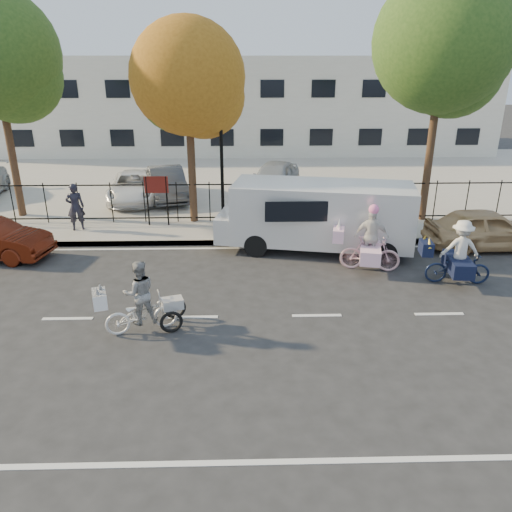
{
  "coord_description": "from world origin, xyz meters",
  "views": [
    {
      "loc": [
        1.24,
        -10.68,
        5.79
      ],
      "look_at": [
        1.55,
        1.2,
        1.1
      ],
      "focal_mm": 35.0,
      "sensor_mm": 36.0,
      "label": 1
    }
  ],
  "objects_px": {
    "zebra_trike": "(141,305)",
    "gold_sedan": "(487,229)",
    "lot_car_b": "(135,186)",
    "pedestrian": "(75,207)",
    "unicorn_bike": "(369,246)",
    "white_van": "(318,214)",
    "lot_car_c": "(167,183)",
    "lot_car_d": "(274,178)",
    "lamppost": "(221,143)",
    "bull_bike": "(458,259)"
  },
  "relations": [
    {
      "from": "zebra_trike",
      "to": "gold_sedan",
      "type": "bearing_deg",
      "value": -81.84
    },
    {
      "from": "lot_car_b",
      "to": "pedestrian",
      "type": "bearing_deg",
      "value": -112.52
    },
    {
      "from": "unicorn_bike",
      "to": "white_van",
      "type": "distance_m",
      "value": 2.18
    },
    {
      "from": "pedestrian",
      "to": "lot_car_c",
      "type": "xyz_separation_m",
      "value": [
        2.6,
        4.19,
        -0.17
      ]
    },
    {
      "from": "pedestrian",
      "to": "lot_car_b",
      "type": "relative_size",
      "value": 0.39
    },
    {
      "from": "lot_car_d",
      "to": "gold_sedan",
      "type": "bearing_deg",
      "value": -28.45
    },
    {
      "from": "lamppost",
      "to": "lot_car_c",
      "type": "distance_m",
      "value": 5.06
    },
    {
      "from": "gold_sedan",
      "to": "lot_car_c",
      "type": "xyz_separation_m",
      "value": [
        -11.18,
        6.05,
        0.15
      ]
    },
    {
      "from": "lot_car_c",
      "to": "bull_bike",
      "type": "bearing_deg",
      "value": -58.69
    },
    {
      "from": "pedestrian",
      "to": "lot_car_d",
      "type": "relative_size",
      "value": 0.4
    },
    {
      "from": "bull_bike",
      "to": "gold_sedan",
      "type": "height_order",
      "value": "bull_bike"
    },
    {
      "from": "unicorn_bike",
      "to": "pedestrian",
      "type": "relative_size",
      "value": 1.22
    },
    {
      "from": "lot_car_c",
      "to": "gold_sedan",
      "type": "bearing_deg",
      "value": -43.45
    },
    {
      "from": "zebra_trike",
      "to": "unicorn_bike",
      "type": "distance_m",
      "value": 6.86
    },
    {
      "from": "lamppost",
      "to": "unicorn_bike",
      "type": "height_order",
      "value": "lamppost"
    },
    {
      "from": "white_van",
      "to": "lot_car_b",
      "type": "relative_size",
      "value": 1.49
    },
    {
      "from": "white_van",
      "to": "gold_sedan",
      "type": "distance_m",
      "value": 5.54
    },
    {
      "from": "gold_sedan",
      "to": "lot_car_b",
      "type": "xyz_separation_m",
      "value": [
        -12.53,
        5.83,
        0.08
      ]
    },
    {
      "from": "gold_sedan",
      "to": "pedestrian",
      "type": "height_order",
      "value": "pedestrian"
    },
    {
      "from": "bull_bike",
      "to": "lot_car_d",
      "type": "distance_m",
      "value": 10.46
    },
    {
      "from": "bull_bike",
      "to": "lot_car_b",
      "type": "bearing_deg",
      "value": 57.62
    },
    {
      "from": "unicorn_bike",
      "to": "lot_car_b",
      "type": "distance_m",
      "value": 11.19
    },
    {
      "from": "lot_car_b",
      "to": "zebra_trike",
      "type": "bearing_deg",
      "value": -83.09
    },
    {
      "from": "zebra_trike",
      "to": "gold_sedan",
      "type": "relative_size",
      "value": 0.51
    },
    {
      "from": "unicorn_bike",
      "to": "white_van",
      "type": "bearing_deg",
      "value": 49.05
    },
    {
      "from": "unicorn_bike",
      "to": "gold_sedan",
      "type": "distance_m",
      "value": 4.58
    },
    {
      "from": "zebra_trike",
      "to": "white_van",
      "type": "xyz_separation_m",
      "value": [
        4.71,
        5.1,
        0.54
      ]
    },
    {
      "from": "lamppost",
      "to": "bull_bike",
      "type": "distance_m",
      "value": 8.6
    },
    {
      "from": "unicorn_bike",
      "to": "lot_car_c",
      "type": "height_order",
      "value": "unicorn_bike"
    },
    {
      "from": "white_van",
      "to": "bull_bike",
      "type": "bearing_deg",
      "value": -26.59
    },
    {
      "from": "lot_car_d",
      "to": "zebra_trike",
      "type": "bearing_deg",
      "value": -89.6
    },
    {
      "from": "zebra_trike",
      "to": "unicorn_bike",
      "type": "height_order",
      "value": "unicorn_bike"
    },
    {
      "from": "gold_sedan",
      "to": "white_van",
      "type": "bearing_deg",
      "value": 88.12
    },
    {
      "from": "bull_bike",
      "to": "pedestrian",
      "type": "distance_m",
      "value": 12.58
    },
    {
      "from": "unicorn_bike",
      "to": "bull_bike",
      "type": "height_order",
      "value": "unicorn_bike"
    },
    {
      "from": "gold_sedan",
      "to": "lamppost",
      "type": "bearing_deg",
      "value": 73.3
    },
    {
      "from": "lot_car_c",
      "to": "white_van",
      "type": "bearing_deg",
      "value": -61.82
    },
    {
      "from": "lamppost",
      "to": "lot_car_c",
      "type": "relative_size",
      "value": 1.07
    },
    {
      "from": "zebra_trike",
      "to": "lot_car_b",
      "type": "distance_m",
      "value": 11.15
    },
    {
      "from": "lot_car_b",
      "to": "lot_car_c",
      "type": "distance_m",
      "value": 1.37
    },
    {
      "from": "unicorn_bike",
      "to": "lot_car_b",
      "type": "bearing_deg",
      "value": 60.44
    },
    {
      "from": "lamppost",
      "to": "gold_sedan",
      "type": "relative_size",
      "value": 1.1
    },
    {
      "from": "lamppost",
      "to": "unicorn_bike",
      "type": "relative_size",
      "value": 2.13
    },
    {
      "from": "white_van",
      "to": "lot_car_b",
      "type": "xyz_separation_m",
      "value": [
        -7.01,
        5.81,
        -0.45
      ]
    },
    {
      "from": "white_van",
      "to": "gold_sedan",
      "type": "xyz_separation_m",
      "value": [
        5.52,
        -0.02,
        -0.53
      ]
    },
    {
      "from": "bull_bike",
      "to": "lot_car_c",
      "type": "distance_m",
      "value": 12.62
    },
    {
      "from": "white_van",
      "to": "pedestrian",
      "type": "height_order",
      "value": "white_van"
    },
    {
      "from": "gold_sedan",
      "to": "pedestrian",
      "type": "xyz_separation_m",
      "value": [
        -13.78,
        1.86,
        0.32
      ]
    },
    {
      "from": "zebra_trike",
      "to": "gold_sedan",
      "type": "xyz_separation_m",
      "value": [
        10.22,
        5.07,
        0.01
      ]
    },
    {
      "from": "lamppost",
      "to": "gold_sedan",
      "type": "height_order",
      "value": "lamppost"
    }
  ]
}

